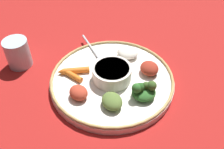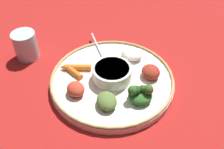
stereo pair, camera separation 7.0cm
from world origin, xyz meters
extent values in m
plane|color=maroon|center=(0.00, 0.00, 0.00)|extent=(2.40, 2.40, 0.00)
cylinder|color=white|center=(0.00, 0.00, 0.01)|extent=(0.34, 0.34, 0.02)
torus|color=tan|center=(0.00, 0.00, 0.02)|extent=(0.34, 0.34, 0.01)
cylinder|color=silver|center=(0.00, 0.00, 0.04)|extent=(0.11, 0.11, 0.04)
cylinder|color=brown|center=(0.00, 0.00, 0.06)|extent=(0.09, 0.09, 0.01)
ellipsoid|color=silver|center=(0.06, -0.04, 0.02)|extent=(0.04, 0.04, 0.01)
cylinder|color=silver|center=(0.13, -0.09, 0.02)|extent=(0.11, 0.08, 0.01)
ellipsoid|color=#2D6628|center=(-0.10, 0.02, 0.03)|extent=(0.06, 0.07, 0.03)
sphere|color=#385623|center=(-0.12, 0.01, 0.05)|extent=(0.03, 0.03, 0.03)
sphere|color=#385623|center=(-0.10, 0.01, 0.05)|extent=(0.02, 0.02, 0.02)
sphere|color=#2D6628|center=(-0.09, 0.03, 0.05)|extent=(0.03, 0.03, 0.03)
sphere|color=#23511E|center=(-0.09, 0.03, 0.05)|extent=(0.02, 0.02, 0.02)
cylinder|color=orange|center=(0.10, 0.03, 0.03)|extent=(0.07, 0.06, 0.02)
cone|color=orange|center=(0.14, 0.06, 0.03)|extent=(0.02, 0.02, 0.02)
cylinder|color=orange|center=(0.09, 0.05, 0.03)|extent=(0.06, 0.02, 0.02)
cone|color=orange|center=(0.13, 0.04, 0.03)|extent=(0.02, 0.02, 0.01)
ellipsoid|color=#567033|center=(-0.05, 0.08, 0.03)|extent=(0.08, 0.08, 0.03)
ellipsoid|color=silver|center=(0.01, -0.11, 0.03)|extent=(0.07, 0.06, 0.03)
ellipsoid|color=maroon|center=(-0.08, -0.07, 0.04)|extent=(0.07, 0.07, 0.03)
ellipsoid|color=#B73D28|center=(0.04, 0.10, 0.04)|extent=(0.06, 0.06, 0.03)
cylinder|color=silver|center=(0.28, 0.06, 0.04)|extent=(0.07, 0.07, 0.09)
cylinder|color=tan|center=(0.28, 0.06, 0.01)|extent=(0.06, 0.06, 0.02)
camera|label=1|loc=(-0.25, 0.45, 0.52)|focal=41.39mm
camera|label=2|loc=(-0.31, 0.41, 0.52)|focal=41.39mm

